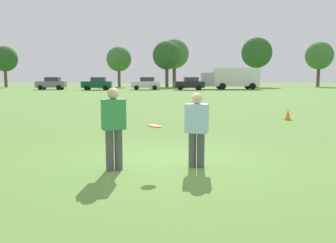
# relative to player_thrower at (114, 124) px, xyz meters

# --- Properties ---
(ground_plane) EXTENTS (192.75, 192.75, 0.00)m
(ground_plane) POSITION_rel_player_thrower_xyz_m (1.18, 0.70, -0.96)
(ground_plane) COLOR #608C3D
(player_thrower) EXTENTS (0.53, 0.40, 1.70)m
(player_thrower) POSITION_rel_player_thrower_xyz_m (0.00, 0.00, 0.00)
(player_thrower) COLOR #4C4C51
(player_thrower) RESTS_ON ground
(player_defender) EXTENTS (0.53, 0.41, 1.59)m
(player_defender) POSITION_rel_player_thrower_xyz_m (1.73, 0.17, -0.07)
(player_defender) COLOR #4C4C51
(player_defender) RESTS_ON ground
(frisbee) EXTENTS (0.27, 0.27, 0.07)m
(frisbee) POSITION_rel_player_thrower_xyz_m (0.84, -0.13, -0.03)
(frisbee) COLOR #E54C33
(traffic_cone) EXTENTS (0.32, 0.32, 0.48)m
(traffic_cone) POSITION_rel_player_thrower_xyz_m (6.84, 8.45, -0.73)
(traffic_cone) COLOR #D8590C
(traffic_cone) RESTS_ON ground
(parked_car_near_left) EXTENTS (4.20, 2.23, 1.82)m
(parked_car_near_left) POSITION_rel_player_thrower_xyz_m (-13.86, 46.86, -0.04)
(parked_car_near_left) COLOR slate
(parked_car_near_left) RESTS_ON ground
(parked_car_mid_left) EXTENTS (4.20, 2.23, 1.82)m
(parked_car_mid_left) POSITION_rel_player_thrower_xyz_m (-6.95, 44.97, -0.04)
(parked_car_mid_left) COLOR #0C4C2D
(parked_car_mid_left) RESTS_ON ground
(parked_car_center) EXTENTS (4.20, 2.23, 1.82)m
(parked_car_center) POSITION_rel_player_thrower_xyz_m (-0.03, 45.71, -0.04)
(parked_car_center) COLOR silver
(parked_car_center) RESTS_ON ground
(parked_car_mid_right) EXTENTS (4.20, 2.23, 1.82)m
(parked_car_mid_right) POSITION_rel_player_thrower_xyz_m (6.20, 44.56, -0.04)
(parked_car_mid_right) COLOR black
(parked_car_mid_right) RESTS_ON ground
(box_truck) EXTENTS (8.51, 3.03, 3.18)m
(box_truck) POSITION_rel_player_thrower_xyz_m (12.73, 46.98, 0.79)
(box_truck) COLOR white
(box_truck) RESTS_ON ground
(tree_west_oak) EXTENTS (4.44, 4.44, 7.21)m
(tree_west_oak) POSITION_rel_player_thrower_xyz_m (-24.97, 58.52, 4.00)
(tree_west_oak) COLOR brown
(tree_west_oak) RESTS_ON ground
(tree_west_maple) EXTENTS (4.49, 4.49, 7.30)m
(tree_west_maple) POSITION_rel_player_thrower_xyz_m (-5.12, 59.66, 4.06)
(tree_west_maple) COLOR brown
(tree_west_maple) RESTS_ON ground
(tree_center_elm) EXTENTS (4.98, 4.98, 8.08)m
(tree_center_elm) POSITION_rel_player_thrower_xyz_m (3.47, 57.15, 4.60)
(tree_center_elm) COLOR brown
(tree_center_elm) RESTS_ON ground
(tree_east_birch) EXTENTS (5.45, 5.45, 8.85)m
(tree_east_birch) POSITION_rel_player_thrower_xyz_m (5.04, 61.34, 5.13)
(tree_east_birch) COLOR brown
(tree_east_birch) RESTS_ON ground
(tree_east_oak) EXTENTS (5.53, 5.53, 8.98)m
(tree_east_oak) POSITION_rel_player_thrower_xyz_m (19.89, 58.93, 5.22)
(tree_east_oak) COLOR brown
(tree_east_oak) RESTS_ON ground
(tree_far_east_pine) EXTENTS (5.17, 5.17, 8.40)m
(tree_far_east_pine) POSITION_rel_player_thrower_xyz_m (32.31, 60.69, 4.82)
(tree_far_east_pine) COLOR brown
(tree_far_east_pine) RESTS_ON ground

